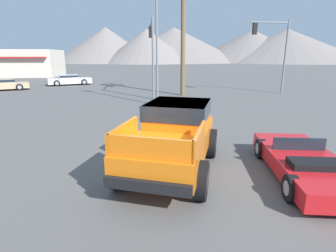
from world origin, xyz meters
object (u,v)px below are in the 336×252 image
Objects in this scene: traffic_light_main at (152,44)px; palm_tree_tall at (184,7)px; parked_car_white at (70,80)px; orange_pickup_truck at (174,133)px; traffic_light_crosswalk at (273,43)px; red_convertible_car at (304,163)px; parked_car_tan at (3,84)px; street_lamp_post at (157,33)px.

palm_tree_tall is at bearing -83.19° from traffic_light_main.
traffic_light_main is (8.83, -9.30, 3.53)m from parked_car_white.
traffic_light_crosswalk is (10.30, 14.55, 3.15)m from orange_pickup_truck.
parked_car_white reaches higher than red_convertible_car.
parked_car_tan is 0.52× the size of palm_tree_tall.
red_convertible_car is 27.44m from parked_car_white.
red_convertible_car is at bearing 66.45° from traffic_light_crosswalk.
street_lamp_post is 0.82× the size of palm_tree_tall.
parked_car_white is at bearing -25.16° from traffic_light_crosswalk.
orange_pickup_truck is 0.83× the size of traffic_light_crosswalk.
street_lamp_post reaches higher than parked_car_tan.
palm_tree_tall is at bearing 99.80° from orange_pickup_truck.
street_lamp_post is at bearing 14.59° from parked_car_white.
traffic_light_crosswalk is at bearing 45.64° from parked_car_white.
traffic_light_crosswalk reaches higher than traffic_light_main.
parked_car_tan is at bearing -11.50° from traffic_light_crosswalk.
orange_pickup_truck is 18.11m from traffic_light_crosswalk.
red_convertible_car is 12.43m from street_lamp_post.
parked_car_white is at bearing 130.78° from orange_pickup_truck.
traffic_light_main is 3.79m from palm_tree_tall.
street_lamp_post reaches higher than traffic_light_main.
traffic_light_crosswalk reaches higher than parked_car_white.
parked_car_white is 15.84m from palm_tree_tall.
palm_tree_tall reaches higher than parked_car_tan.
traffic_light_main is 4.08m from street_lamp_post.
traffic_light_main is at bearing 2.15° from traffic_light_crosswalk.
street_lamp_post is at bearing 116.76° from red_convertible_car.
parked_car_tan is 15.39m from traffic_light_main.
palm_tree_tall is (-0.75, 15.59, 6.47)m from red_convertible_car.
parked_car_tan is at bearing 145.91° from orange_pickup_truck.
parked_car_white is at bearing 123.80° from street_lamp_post.
palm_tree_tall is at bearing 60.30° from street_lamp_post.
traffic_light_main is 0.96× the size of traffic_light_crosswalk.
parked_car_tan is at bearing 163.26° from palm_tree_tall.
parked_car_white is at bearing -74.21° from parked_car_tan.
orange_pickup_truck is 1.05× the size of parked_car_tan.
palm_tree_tall is at bearing -128.69° from parked_car_tan.
orange_pickup_truck is 3.71m from red_convertible_car.
red_convertible_car is 0.74× the size of traffic_light_crosswalk.
red_convertible_car is 0.59× the size of street_lamp_post.
red_convertible_car is (3.47, -1.11, -0.67)m from orange_pickup_truck.
parked_car_white is (-12.17, 24.59, 0.20)m from red_convertible_car.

